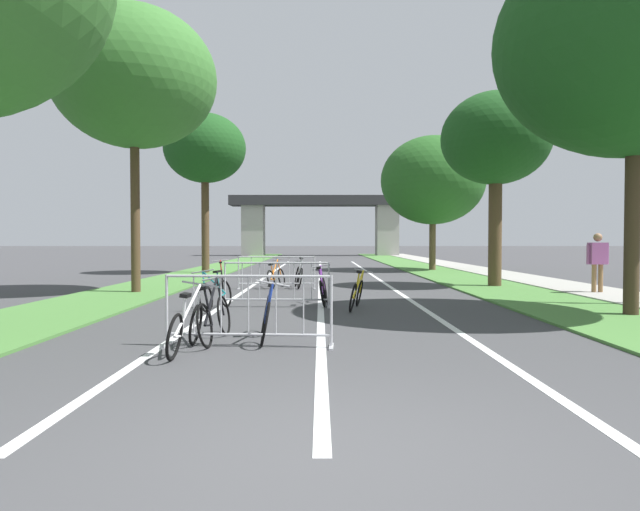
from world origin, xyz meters
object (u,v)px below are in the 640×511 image
object	(u,v)px
tree_left_oak_near	(207,149)
crowd_barrier_third	(279,273)
tree_right_oak_mid	(638,40)
bicycle_purple_6	(325,290)
bicycle_silver_4	(301,276)
bicycle_teal_7	(218,294)
pedestrian_with_backpack	(600,257)
bicycle_white_5	(189,327)
tree_right_maple_mid	(435,180)
crowd_barrier_second	(279,285)
bicycle_blue_8	(268,316)
tree_left_cypress_far	(136,79)
bicycle_orange_1	(278,277)
tree_right_pine_near	(498,140)
bicycle_red_0	(224,277)
crowd_barrier_nearest	(251,311)
bicycle_black_3	(217,317)
bicycle_yellow_2	(359,293)

from	to	relation	value
tree_left_oak_near	crowd_barrier_third	distance (m)	10.66
tree_right_oak_mid	bicycle_purple_6	distance (m)	8.40
bicycle_silver_4	bicycle_teal_7	size ratio (longest dim) A/B	1.01
pedestrian_with_backpack	bicycle_white_5	bearing A→B (deg)	-141.65
tree_right_maple_mid	crowd_barrier_second	bearing A→B (deg)	-113.83
bicycle_purple_6	bicycle_blue_8	size ratio (longest dim) A/B	0.97
tree_left_cypress_far	tree_left_oak_near	world-z (taller)	tree_left_cypress_far
tree_right_oak_mid	bicycle_orange_1	bearing A→B (deg)	138.84
tree_right_pine_near	bicycle_purple_6	size ratio (longest dim) A/B	3.87
bicycle_red_0	bicycle_silver_4	world-z (taller)	bicycle_silver_4
tree_right_maple_mid	crowd_barrier_nearest	distance (m)	21.56
tree_left_oak_near	crowd_barrier_third	bearing A→B (deg)	-64.28
bicycle_black_3	bicycle_silver_4	size ratio (longest dim) A/B	1.05
tree_right_pine_near	bicycle_yellow_2	distance (m)	8.91
crowd_barrier_third	bicycle_teal_7	size ratio (longest dim) A/B	1.52
crowd_barrier_third	bicycle_yellow_2	world-z (taller)	crowd_barrier_third
bicycle_yellow_2	pedestrian_with_backpack	bearing A→B (deg)	36.30
bicycle_blue_8	bicycle_black_3	bearing A→B (deg)	2.34
tree_right_pine_near	bicycle_teal_7	distance (m)	11.04
crowd_barrier_third	bicycle_red_0	xyz separation A→B (m)	(-1.83, 0.49, -0.18)
crowd_barrier_second	pedestrian_with_backpack	distance (m)	9.37
crowd_barrier_third	bicycle_silver_4	bearing A→B (deg)	36.34
tree_right_maple_mid	bicycle_yellow_2	world-z (taller)	tree_right_maple_mid
tree_left_oak_near	bicycle_silver_4	distance (m)	10.63
crowd_barrier_nearest	bicycle_red_0	size ratio (longest dim) A/B	1.59
bicycle_red_0	pedestrian_with_backpack	world-z (taller)	pedestrian_with_backpack
bicycle_red_0	tree_left_oak_near	bearing A→B (deg)	95.26
bicycle_red_0	bicycle_purple_6	bearing A→B (deg)	-65.12
tree_right_maple_mid	bicycle_red_0	bearing A→B (deg)	-131.58
crowd_barrier_third	bicycle_yellow_2	bearing A→B (deg)	-66.63
crowd_barrier_third	tree_left_cypress_far	bearing A→B (deg)	-160.54
tree_right_oak_mid	tree_right_maple_mid	xyz separation A→B (m)	(-0.55, 16.90, -0.95)
bicycle_yellow_2	bicycle_teal_7	world-z (taller)	bicycle_teal_7
tree_right_maple_mid	crowd_barrier_third	world-z (taller)	tree_right_maple_mid
bicycle_teal_7	pedestrian_with_backpack	xyz separation A→B (m)	(10.23, 3.36, 0.71)
tree_right_oak_mid	crowd_barrier_nearest	size ratio (longest dim) A/B	3.17
bicycle_orange_1	pedestrian_with_backpack	size ratio (longest dim) A/B	0.95
bicycle_yellow_2	bicycle_silver_4	world-z (taller)	bicycle_silver_4
tree_right_pine_near	tree_left_cypress_far	bearing A→B (deg)	-169.04
pedestrian_with_backpack	tree_right_maple_mid	bearing A→B (deg)	98.64
crowd_barrier_third	tree_right_maple_mid	bearing A→B (deg)	56.04
crowd_barrier_second	bicycle_silver_4	world-z (taller)	crowd_barrier_second
tree_left_cypress_far	bicycle_red_0	size ratio (longest dim) A/B	5.28
bicycle_orange_1	bicycle_silver_4	world-z (taller)	bicycle_silver_4
tree_right_maple_mid	bicycle_red_0	distance (m)	14.19
tree_left_oak_near	bicycle_white_5	world-z (taller)	tree_left_oak_near
tree_right_pine_near	bicycle_red_0	world-z (taller)	tree_right_pine_near
tree_left_oak_near	bicycle_yellow_2	world-z (taller)	tree_left_oak_near
tree_right_pine_near	bicycle_teal_7	xyz separation A→B (m)	(-8.13, -5.94, -4.51)
bicycle_red_0	bicycle_orange_1	size ratio (longest dim) A/B	0.93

